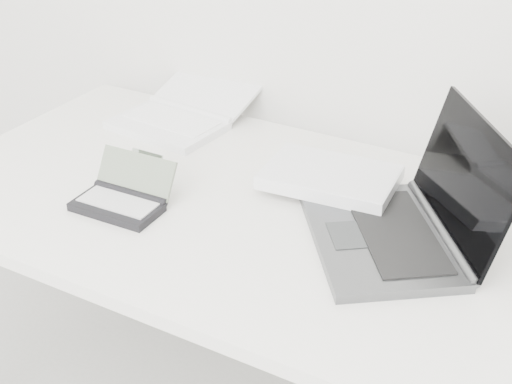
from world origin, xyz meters
The scene contains 5 objects.
desk centered at (0.00, 1.55, 0.68)m, with size 1.60×0.80×0.73m.
laptop_large centered at (0.19, 1.62, 0.77)m, with size 0.58×0.49×0.25m.
netbook_open_white centered at (-0.44, 1.83, 0.75)m, with size 0.31×0.39×0.08m.
pda_silver centered at (-0.33, 1.50, 0.74)m, with size 0.08×0.09×0.07m.
palmtop_charcoal centered at (-0.30, 1.41, 0.75)m, with size 0.19×0.16×0.09m.
Camera 1 is at (0.59, 0.40, 1.52)m, focal length 50.00 mm.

